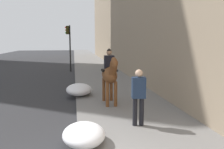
{
  "coord_description": "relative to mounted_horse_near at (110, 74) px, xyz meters",
  "views": [
    {
      "loc": [
        -4.35,
        0.05,
        2.66
      ],
      "look_at": [
        4.0,
        -1.34,
        1.4
      ],
      "focal_mm": 36.93,
      "sensor_mm": 36.0,
      "label": 1
    }
  ],
  "objects": [
    {
      "name": "mounted_horse_near",
      "position": [
        0.0,
        0.0,
        0.0
      ],
      "size": [
        2.15,
        0.61,
        2.23
      ],
      "rotation": [
        0.0,
        0.0,
        3.17
      ],
      "color": "brown",
      "rests_on": "sidewalk_slab"
    },
    {
      "name": "pedestrian_greeting",
      "position": [
        -2.48,
        -0.48,
        -0.25
      ],
      "size": [
        0.31,
        0.43,
        1.7
      ],
      "rotation": [
        0.0,
        0.0,
        -0.13
      ],
      "color": "black",
      "rests_on": "sidewalk_slab"
    },
    {
      "name": "traffic_light_near_curb",
      "position": [
        11.05,
        1.77,
        1.28
      ],
      "size": [
        0.2,
        0.44,
        3.91
      ],
      "color": "black",
      "rests_on": "ground"
    },
    {
      "name": "snow_pile_near",
      "position": [
        -3.46,
        1.19,
        -0.98
      ],
      "size": [
        1.37,
        1.05,
        0.47
      ],
      "primitive_type": "ellipsoid",
      "color": "white",
      "rests_on": "sidewalk_slab"
    },
    {
      "name": "snow_pile_far",
      "position": [
        1.74,
        1.19,
        -0.96
      ],
      "size": [
        1.54,
        1.18,
        0.53
      ],
      "primitive_type": "ellipsoid",
      "color": "white",
      "rests_on": "sidewalk_slab"
    }
  ]
}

